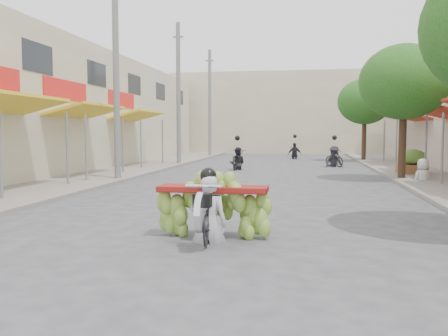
# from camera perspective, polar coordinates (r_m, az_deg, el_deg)

# --- Properties ---
(ground) EXTENTS (120.00, 120.00, 0.00)m
(ground) POSITION_cam_1_polar(r_m,az_deg,el_deg) (5.79, -7.99, -14.86)
(ground) COLOR #535358
(ground) RESTS_ON ground
(sidewalk_left) EXTENTS (4.00, 60.00, 0.12)m
(sidewalk_left) POSITION_cam_1_polar(r_m,az_deg,el_deg) (22.06, -13.54, -0.51)
(sidewalk_left) COLOR gray
(sidewalk_left) RESTS_ON ground
(sidewalk_right) EXTENTS (4.00, 60.00, 0.12)m
(sidewalk_right) POSITION_cam_1_polar(r_m,az_deg,el_deg) (20.98, 24.32, -1.03)
(sidewalk_right) COLOR gray
(sidewalk_right) RESTS_ON ground
(far_building) EXTENTS (20.00, 6.00, 7.00)m
(far_building) POSITION_cam_1_polar(r_m,az_deg,el_deg) (43.27, 7.47, 6.48)
(far_building) COLOR beige
(far_building) RESTS_ON ground
(utility_pole_mid) EXTENTS (0.60, 0.24, 8.00)m
(utility_pole_mid) POSITION_cam_1_polar(r_m,az_deg,el_deg) (18.72, -12.85, 10.80)
(utility_pole_mid) COLOR slate
(utility_pole_mid) RESTS_ON ground
(utility_pole_far) EXTENTS (0.60, 0.24, 8.00)m
(utility_pole_far) POSITION_cam_1_polar(r_m,az_deg,el_deg) (27.22, -5.51, 8.86)
(utility_pole_far) COLOR slate
(utility_pole_far) RESTS_ON ground
(utility_pole_back) EXTENTS (0.60, 0.24, 8.00)m
(utility_pole_back) POSITION_cam_1_polar(r_m,az_deg,el_deg) (35.97, -1.73, 7.79)
(utility_pole_back) COLOR slate
(utility_pole_back) RESTS_ON ground
(street_tree_mid) EXTENTS (3.40, 3.40, 5.25)m
(street_tree_mid) POSITION_cam_1_polar(r_m,az_deg,el_deg) (19.65, 20.84, 9.61)
(street_tree_mid) COLOR #3A2719
(street_tree_mid) RESTS_ON ground
(street_tree_far) EXTENTS (3.40, 3.40, 5.25)m
(street_tree_far) POSITION_cam_1_polar(r_m,az_deg,el_deg) (31.48, 16.58, 7.65)
(street_tree_far) COLOR #3A2719
(street_tree_far) RESTS_ON ground
(produce_crate_far) EXTENTS (1.20, 0.88, 1.16)m
(produce_crate_far) POSITION_cam_1_polar(r_m,az_deg,el_deg) (21.71, 21.67, 0.95)
(produce_crate_far) COLOR brown
(produce_crate_far) RESTS_ON ground
(banana_motorbike) EXTENTS (2.20, 1.78, 2.18)m
(banana_motorbike) POSITION_cam_1_polar(r_m,az_deg,el_deg) (8.32, -1.61, -3.74)
(banana_motorbike) COLOR black
(banana_motorbike) RESTS_ON ground
(pedestrian) EXTENTS (0.90, 0.74, 1.57)m
(pedestrian) POSITION_cam_1_polar(r_m,az_deg,el_deg) (19.11, 22.86, 1.06)
(pedestrian) COLOR silver
(pedestrian) RESTS_ON ground
(bg_motorbike_a) EXTENTS (0.83, 1.78, 1.95)m
(bg_motorbike_a) POSITION_cam_1_polar(r_m,az_deg,el_deg) (23.67, 1.61, 1.56)
(bg_motorbike_a) COLOR black
(bg_motorbike_a) RESTS_ON ground
(bg_motorbike_b) EXTENTS (1.21, 1.50, 1.95)m
(bg_motorbike_b) POSITION_cam_1_polar(r_m,az_deg,el_deg) (26.24, 13.13, 2.04)
(bg_motorbike_b) COLOR black
(bg_motorbike_b) RESTS_ON ground
(bg_motorbike_c) EXTENTS (1.05, 1.49, 1.95)m
(bg_motorbike_c) POSITION_cam_1_polar(r_m,az_deg,el_deg) (33.39, 8.51, 2.53)
(bg_motorbike_c) COLOR black
(bg_motorbike_c) RESTS_ON ground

